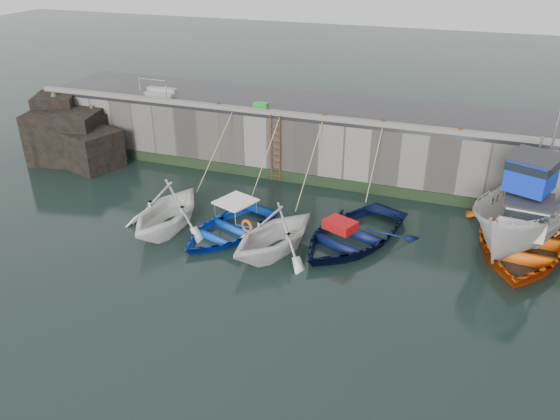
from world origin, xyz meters
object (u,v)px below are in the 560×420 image
(bollard_c, at_px, (324,116))
(bollard_e, at_px, (460,130))
(bollard_a, at_px, (219,105))
(boat_near_blacktrim, at_px, (274,252))
(fish_crate, at_px, (261,106))
(boat_far_white, at_px, (527,215))
(ladder, at_px, (276,149))
(boat_near_white, at_px, (168,229))
(boat_near_blue, at_px, (228,234))
(bollard_b, at_px, (268,110))
(bollard_d, at_px, (383,122))
(boat_near_navy, at_px, (351,241))
(boat_far_orange, at_px, (520,238))

(bollard_c, bearing_deg, bollard_e, 0.00)
(bollard_a, xyz_separation_m, bollard_c, (5.20, 0.00, 0.00))
(boat_near_blacktrim, distance_m, fish_crate, 8.44)
(boat_near_blacktrim, xyz_separation_m, bollard_c, (-0.02, 6.56, 3.30))
(boat_far_white, xyz_separation_m, bollard_c, (-8.66, 2.65, 2.14))
(ladder, xyz_separation_m, bollard_c, (2.20, 0.34, 1.71))
(boat_near_white, height_order, bollard_e, bollard_e)
(boat_near_blue, bearing_deg, bollard_e, 56.42)
(ladder, relative_size, bollard_b, 11.43)
(boat_far_white, bearing_deg, boat_near_blacktrim, -133.68)
(boat_near_blacktrim, bearing_deg, boat_near_white, -161.52)
(bollard_c, relative_size, bollard_d, 1.00)
(ladder, height_order, boat_near_blue, ladder)
(bollard_a, relative_size, bollard_b, 1.00)
(boat_near_blacktrim, xyz_separation_m, bollard_b, (-2.72, 6.56, 3.30))
(boat_near_white, height_order, bollard_d, bollard_d)
(boat_near_navy, bearing_deg, boat_far_orange, 36.90)
(boat_near_blue, distance_m, fish_crate, 7.24)
(bollard_e, bearing_deg, bollard_b, 180.00)
(ladder, relative_size, boat_far_orange, 0.45)
(boat_near_white, xyz_separation_m, boat_near_blue, (2.42, 0.44, 0.00))
(boat_near_white, bearing_deg, bollard_e, 31.86)
(boat_near_white, relative_size, boat_far_orange, 0.62)
(boat_near_white, relative_size, bollard_b, 15.62)
(boat_far_orange, height_order, bollard_d, boat_far_orange)
(boat_near_white, distance_m, bollard_a, 7.14)
(boat_near_navy, relative_size, bollard_d, 19.68)
(boat_near_blacktrim, bearing_deg, fish_crate, 136.44)
(ladder, bearing_deg, bollard_c, 8.67)
(bollard_c, bearing_deg, boat_near_white, -126.09)
(boat_far_white, height_order, bollard_b, boat_far_white)
(boat_near_blacktrim, xyz_separation_m, fish_crate, (-3.26, 7.04, 3.31))
(ladder, relative_size, fish_crate, 4.87)
(bollard_b, bearing_deg, boat_near_navy, -42.35)
(bollard_d, height_order, bollard_e, same)
(boat_near_white, bearing_deg, bollard_a, 96.12)
(boat_near_navy, distance_m, boat_far_orange, 6.24)
(bollard_a, distance_m, bollard_e, 11.00)
(ladder, relative_size, boat_near_blacktrim, 0.77)
(boat_near_blacktrim, distance_m, bollard_a, 9.01)
(boat_far_orange, height_order, bollard_c, boat_far_orange)
(boat_near_navy, height_order, bollard_b, bollard_b)
(bollard_c, bearing_deg, bollard_a, 180.00)
(bollard_d, bearing_deg, bollard_c, 180.00)
(ladder, bearing_deg, boat_near_blacktrim, -70.32)
(boat_far_white, relative_size, bollard_d, 27.39)
(bollard_b, xyz_separation_m, bollard_e, (8.50, 0.00, 0.00))
(fish_crate, height_order, bollard_c, fish_crate)
(bollard_c, bearing_deg, bollard_b, 180.00)
(boat_near_white, relative_size, bollard_c, 15.62)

